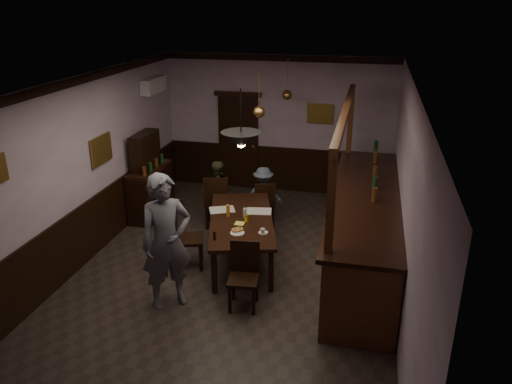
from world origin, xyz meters
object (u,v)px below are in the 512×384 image
(chair_far_right, at_px, (264,202))
(pendant_iron, at_px, (241,140))
(chair_side, at_px, (183,234))
(chair_near, at_px, (244,272))
(coffee_cup, at_px, (263,231))
(pendant_brass_far, at_px, (287,95))
(person_standing, at_px, (166,242))
(bar_counter, at_px, (364,227))
(person_seated_right, at_px, (263,194))
(soda_can, at_px, (247,218))
(pendant_brass_mid, at_px, (259,112))
(chair_far_left, at_px, (216,199))
(dining_table, at_px, (241,222))
(person_seated_left, at_px, (217,192))
(sideboard, at_px, (150,183))

(chair_far_right, relative_size, pendant_iron, 1.10)
(chair_far_right, xyz_separation_m, chair_side, (-0.94, -1.80, 0.08))
(chair_near, distance_m, chair_side, 1.47)
(coffee_cup, relative_size, pendant_brass_far, 0.10)
(person_standing, xyz_separation_m, bar_counter, (2.64, 1.82, -0.34))
(person_standing, bearing_deg, chair_side, 59.92)
(chair_near, xyz_separation_m, pendant_brass_far, (-0.09, 3.89, 1.77))
(person_seated_right, bearing_deg, bar_counter, 139.29)
(person_standing, bearing_deg, pendant_brass_far, 37.47)
(coffee_cup, bearing_deg, soda_can, 117.18)
(pendant_iron, relative_size, pendant_brass_far, 1.01)
(bar_counter, bearing_deg, person_seated_right, 146.72)
(pendant_brass_mid, bearing_deg, coffee_cup, -75.03)
(chair_near, xyz_separation_m, coffee_cup, (0.09, 0.79, 0.27))
(chair_far_left, distance_m, bar_counter, 2.85)
(soda_can, distance_m, pendant_brass_far, 3.11)
(soda_can, distance_m, bar_counter, 1.91)
(chair_far_right, xyz_separation_m, pendant_brass_far, (0.18, 1.26, 1.81))
(dining_table, height_order, pendant_brass_far, pendant_brass_far)
(person_standing, relative_size, pendant_iron, 2.40)
(chair_near, relative_size, pendant_iron, 1.17)
(dining_table, height_order, chair_far_left, chair_far_left)
(person_seated_left, bearing_deg, bar_counter, 129.53)
(dining_table, distance_m, person_seated_left, 1.62)
(coffee_cup, distance_m, soda_can, 0.51)
(person_standing, xyz_separation_m, person_seated_left, (-0.17, 2.86, -0.37))
(chair_far_right, bearing_deg, pendant_iron, 74.55)
(pendant_iron, bearing_deg, person_standing, -141.22)
(dining_table, xyz_separation_m, sideboard, (-2.24, 1.37, -0.01))
(chair_near, distance_m, person_seated_left, 2.91)
(pendant_brass_far, bearing_deg, person_seated_right, -104.49)
(chair_near, xyz_separation_m, bar_counter, (1.60, 1.60, 0.12))
(person_seated_right, distance_m, pendant_brass_mid, 1.87)
(chair_side, height_order, soda_can, chair_side)
(sideboard, relative_size, pendant_brass_mid, 2.09)
(chair_far_left, xyz_separation_m, coffee_cup, (1.24, -1.58, 0.23))
(chair_near, relative_size, person_seated_right, 0.88)
(person_seated_right, height_order, pendant_brass_far, pendant_brass_far)
(chair_side, bearing_deg, pendant_brass_far, -37.79)
(person_seated_left, bearing_deg, dining_table, 91.54)
(person_standing, distance_m, person_seated_left, 2.89)
(person_standing, relative_size, sideboard, 1.16)
(pendant_iron, bearing_deg, person_seated_left, 116.43)
(chair_side, distance_m, pendant_iron, 2.05)
(person_seated_left, bearing_deg, sideboard, -30.15)
(chair_near, xyz_separation_m, soda_can, (-0.25, 1.16, 0.29))
(chair_far_right, bearing_deg, chair_near, 77.26)
(chair_far_left, distance_m, soda_can, 1.52)
(person_seated_right, xyz_separation_m, soda_can, (0.10, -1.72, 0.26))
(person_seated_right, bearing_deg, dining_table, 81.97)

